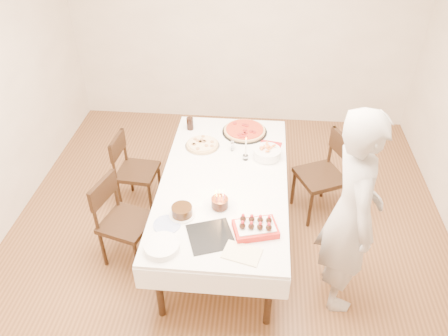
# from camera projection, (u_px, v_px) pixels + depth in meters

# --- Properties ---
(floor) EXTENTS (5.00, 5.00, 0.00)m
(floor) POSITION_uv_depth(u_px,v_px,m) (226.00, 245.00, 4.34)
(floor) COLOR brown
(floor) RESTS_ON ground
(wall_back) EXTENTS (4.50, 0.04, 2.70)m
(wall_back) POSITION_uv_depth(u_px,v_px,m) (244.00, 25.00, 5.51)
(wall_back) COLOR beige
(wall_back) RESTS_ON floor
(dining_table) EXTENTS (1.55, 2.32, 0.75)m
(dining_table) POSITION_uv_depth(u_px,v_px,m) (224.00, 209.00, 4.20)
(dining_table) COLOR white
(dining_table) RESTS_ON floor
(chair_right_savory) EXTENTS (0.63, 0.63, 0.93)m
(chair_right_savory) POSITION_uv_depth(u_px,v_px,m) (320.00, 177.00, 4.46)
(chair_right_savory) COLOR black
(chair_right_savory) RESTS_ON floor
(chair_left_savory) EXTENTS (0.46, 0.46, 0.84)m
(chair_left_savory) POSITION_uv_depth(u_px,v_px,m) (138.00, 172.00, 4.60)
(chair_left_savory) COLOR black
(chair_left_savory) RESTS_ON floor
(chair_left_dessert) EXTENTS (0.56, 0.56, 0.89)m
(chair_left_dessert) POSITION_uv_depth(u_px,v_px,m) (126.00, 223.00, 3.95)
(chair_left_dessert) COLOR black
(chair_left_dessert) RESTS_ON floor
(person) EXTENTS (0.50, 0.71, 1.84)m
(person) POSITION_uv_depth(u_px,v_px,m) (351.00, 214.00, 3.35)
(person) COLOR beige
(person) RESTS_ON floor
(pizza_white) EXTENTS (0.39, 0.39, 0.04)m
(pizza_white) POSITION_uv_depth(u_px,v_px,m) (202.00, 145.00, 4.38)
(pizza_white) COLOR beige
(pizza_white) RESTS_ON dining_table
(pizza_pepperoni) EXTENTS (0.55, 0.55, 0.04)m
(pizza_pepperoni) POSITION_uv_depth(u_px,v_px,m) (245.00, 131.00, 4.59)
(pizza_pepperoni) COLOR red
(pizza_pepperoni) RESTS_ON dining_table
(red_placemat) EXTENTS (0.25, 0.25, 0.01)m
(red_placemat) POSITION_uv_depth(u_px,v_px,m) (270.00, 147.00, 4.38)
(red_placemat) COLOR #B21E1E
(red_placemat) RESTS_ON dining_table
(pasta_bowl) EXTENTS (0.34, 0.34, 0.08)m
(pasta_bowl) POSITION_uv_depth(u_px,v_px,m) (267.00, 153.00, 4.21)
(pasta_bowl) COLOR white
(pasta_bowl) RESTS_ON dining_table
(taper_candle) EXTENTS (0.07, 0.07, 0.26)m
(taper_candle) POSITION_uv_depth(u_px,v_px,m) (246.00, 148.00, 4.14)
(taper_candle) COLOR white
(taper_candle) RESTS_ON dining_table
(shaker_pair) EXTENTS (0.08, 0.08, 0.09)m
(shaker_pair) POSITION_uv_depth(u_px,v_px,m) (232.00, 147.00, 4.31)
(shaker_pair) COLOR white
(shaker_pair) RESTS_ON dining_table
(cola_glass) EXTENTS (0.09, 0.09, 0.13)m
(cola_glass) POSITION_uv_depth(u_px,v_px,m) (190.00, 124.00, 4.61)
(cola_glass) COLOR black
(cola_glass) RESTS_ON dining_table
(layer_cake) EXTENTS (0.26, 0.26, 0.09)m
(layer_cake) POSITION_uv_depth(u_px,v_px,m) (182.00, 211.00, 3.56)
(layer_cake) COLOR #311C0C
(layer_cake) RESTS_ON dining_table
(cake_board) EXTENTS (0.43, 0.43, 0.01)m
(cake_board) POSITION_uv_depth(u_px,v_px,m) (211.00, 236.00, 3.40)
(cake_board) COLOR black
(cake_board) RESTS_ON dining_table
(birthday_cake) EXTENTS (0.17, 0.17, 0.15)m
(birthday_cake) POSITION_uv_depth(u_px,v_px,m) (220.00, 200.00, 3.62)
(birthday_cake) COLOR #381D0F
(birthday_cake) RESTS_ON dining_table
(strawberry_box) EXTENTS (0.39, 0.31, 0.08)m
(strawberry_box) POSITION_uv_depth(u_px,v_px,m) (255.00, 228.00, 3.42)
(strawberry_box) COLOR #B31B14
(strawberry_box) RESTS_ON dining_table
(box_lid) EXTENTS (0.32, 0.25, 0.02)m
(box_lid) POSITION_uv_depth(u_px,v_px,m) (242.00, 254.00, 3.26)
(box_lid) COLOR beige
(box_lid) RESTS_ON dining_table
(plate_stack) EXTENTS (0.34, 0.34, 0.06)m
(plate_stack) POSITION_uv_depth(u_px,v_px,m) (162.00, 246.00, 3.28)
(plate_stack) COLOR white
(plate_stack) RESTS_ON dining_table
(china_plate) EXTENTS (0.28, 0.28, 0.01)m
(china_plate) POSITION_uv_depth(u_px,v_px,m) (167.00, 224.00, 3.50)
(china_plate) COLOR white
(china_plate) RESTS_ON dining_table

